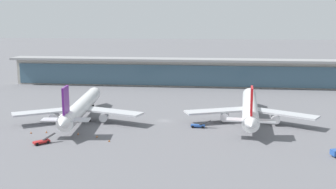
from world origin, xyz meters
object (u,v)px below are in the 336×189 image
Objects in this scene: airliner_centre_stand at (250,108)px; service_truck_mid_apron_blue at (199,125)px; safety_cone_bravo at (78,134)px; airliner_left_stand at (81,107)px; service_truck_under_wing_red at (42,141)px; safety_cone_charlie at (31,133)px; safety_cone_echo at (97,136)px; safety_cone_alpha at (109,141)px; safety_cone_delta at (46,132)px.

airliner_centre_stand is 21.43m from service_truck_mid_apron_blue.
service_truck_mid_apron_blue reaches higher than safety_cone_bravo.
airliner_left_stand is 1.00× the size of airliner_centre_stand.
service_truck_under_wing_red is 13.04m from safety_cone_bravo.
safety_cone_charlie is 1.00× the size of safety_cone_echo.
service_truck_under_wing_red reaches higher than safety_cone_charlie.
airliner_centre_stand is 75.60m from safety_cone_charlie.
safety_cone_alpha is 1.00× the size of safety_cone_charlie.
safety_cone_bravo is 1.00× the size of safety_cone_charlie.
safety_cone_delta is (-6.18, -17.04, -4.75)m from airliner_left_stand.
service_truck_mid_apron_blue is 40.08m from safety_cone_bravo.
airliner_left_stand is 10.35× the size of service_truck_under_wing_red.
safety_cone_charlie is at bearing -120.40° from airliner_left_stand.
airliner_left_stand is 23.86m from safety_cone_echo.
airliner_centre_stand reaches higher than safety_cone_alpha.
safety_cone_alpha is (19.13, 4.51, -0.49)m from service_truck_under_wing_red.
safety_cone_alpha is at bearing -11.96° from safety_cone_charlie.
safety_cone_bravo is 1.00× the size of safety_cone_echo.
service_truck_mid_apron_blue is (45.28, 23.59, 0.00)m from service_truck_under_wing_red.
service_truck_under_wing_red reaches higher than safety_cone_echo.
safety_cone_echo is (11.66, -20.27, -4.75)m from airliner_left_stand.
airliner_centre_stand is 86.32× the size of safety_cone_charlie.
service_truck_mid_apron_blue is at bearing 13.72° from safety_cone_delta.
airliner_left_stand is 29.70m from safety_cone_alpha.
service_truck_under_wing_red is 51.06m from service_truck_mid_apron_blue.
safety_cone_delta is 1.00× the size of safety_cone_echo.
service_truck_under_wing_red is 0.85× the size of service_truck_mid_apron_blue.
safety_cone_bravo is 15.55m from safety_cone_charlie.
airliner_left_stand is 86.28× the size of safety_cone_alpha.
airliner_centre_stand is 72.15m from service_truck_under_wing_red.
service_truck_mid_apron_blue reaches higher than safety_cone_alpha.
airliner_left_stand is 60.97m from airliner_centre_stand.
airliner_centre_stand reaches higher than safety_cone_delta.
airliner_centre_stand is at bearing 27.98° from safety_cone_echo.
safety_cone_charlie is 4.80m from safety_cone_delta.
safety_cone_alpha is at bearing 13.26° from service_truck_under_wing_red.
airliner_left_stand reaches higher than service_truck_under_wing_red.
service_truck_mid_apron_blue is at bearing -6.80° from airliner_left_stand.
safety_cone_echo is at bearing -153.98° from service_truck_mid_apron_blue.
safety_cone_delta is 18.13m from safety_cone_echo.
airliner_centre_stand is 10.35× the size of service_truck_under_wing_red.
airliner_left_stand reaches higher than service_truck_mid_apron_blue.
service_truck_mid_apron_blue is at bearing -148.78° from airliner_centre_stand.
airliner_centre_stand is at bearing 31.22° from service_truck_mid_apron_blue.
safety_cone_alpha is 1.00× the size of safety_cone_bravo.
safety_cone_bravo is at bearing 55.90° from service_truck_under_wing_red.
airliner_left_stand is 86.28× the size of safety_cone_echo.
airliner_centre_stand is 70.82m from safety_cone_delta.
safety_cone_echo is (-31.07, -15.17, -0.49)m from service_truck_mid_apron_blue.
service_truck_under_wing_red is 8.34× the size of safety_cone_echo.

